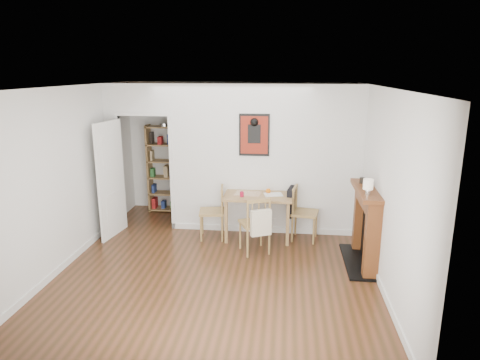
# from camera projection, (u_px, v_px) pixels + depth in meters

# --- Properties ---
(ground) EXTENTS (5.20, 5.20, 0.00)m
(ground) POSITION_uv_depth(u_px,v_px,m) (220.00, 263.00, 6.44)
(ground) COLOR #512C1A
(ground) RESTS_ON ground
(room_shell) EXTENTS (5.20, 5.20, 5.20)m
(room_shell) POSITION_uv_depth(u_px,v_px,m) (237.00, 161.00, 7.40)
(room_shell) COLOR silver
(room_shell) RESTS_ON ground
(dining_table) EXTENTS (1.14, 0.73, 0.78)m
(dining_table) POSITION_uv_depth(u_px,v_px,m) (258.00, 200.00, 7.26)
(dining_table) COLOR #9D7C49
(dining_table) RESTS_ON ground
(chair_left) EXTENTS (0.52, 0.52, 0.92)m
(chair_left) POSITION_uv_depth(u_px,v_px,m) (212.00, 212.00, 7.31)
(chair_left) COLOR #987746
(chair_left) RESTS_ON ground
(chair_right) EXTENTS (0.59, 0.54, 0.93)m
(chair_right) POSITION_uv_depth(u_px,v_px,m) (304.00, 212.00, 7.23)
(chair_right) COLOR #987746
(chair_right) RESTS_ON ground
(chair_front) EXTENTS (0.62, 0.64, 0.93)m
(chair_front) POSITION_uv_depth(u_px,v_px,m) (255.00, 224.00, 6.72)
(chair_front) COLOR #987746
(chair_front) RESTS_ON ground
(bookshelf) EXTENTS (0.75, 0.30, 1.77)m
(bookshelf) POSITION_uv_depth(u_px,v_px,m) (167.00, 169.00, 8.63)
(bookshelf) COLOR #9D7C49
(bookshelf) RESTS_ON ground
(fireplace) EXTENTS (0.45, 1.25, 1.16)m
(fireplace) POSITION_uv_depth(u_px,v_px,m) (367.00, 224.00, 6.30)
(fireplace) COLOR #602F16
(fireplace) RESTS_ON ground
(red_glass) EXTENTS (0.07, 0.07, 0.08)m
(red_glass) POSITION_uv_depth(u_px,v_px,m) (242.00, 194.00, 7.10)
(red_glass) COLOR maroon
(red_glass) RESTS_ON dining_table
(orange_fruit) EXTENTS (0.09, 0.09, 0.09)m
(orange_fruit) POSITION_uv_depth(u_px,v_px,m) (268.00, 191.00, 7.28)
(orange_fruit) COLOR #D8650B
(orange_fruit) RESTS_ON dining_table
(placemat) EXTENTS (0.46, 0.36, 0.00)m
(placemat) POSITION_uv_depth(u_px,v_px,m) (248.00, 193.00, 7.28)
(placemat) COLOR beige
(placemat) RESTS_ON dining_table
(notebook) EXTENTS (0.34, 0.28, 0.02)m
(notebook) POSITION_uv_depth(u_px,v_px,m) (273.00, 195.00, 7.20)
(notebook) COLOR silver
(notebook) RESTS_ON dining_table
(mantel_lamp) EXTENTS (0.14, 0.14, 0.22)m
(mantel_lamp) POSITION_uv_depth(u_px,v_px,m) (368.00, 185.00, 5.83)
(mantel_lamp) COLOR silver
(mantel_lamp) RESTS_ON fireplace
(ceramic_jar_a) EXTENTS (0.09, 0.09, 0.11)m
(ceramic_jar_a) POSITION_uv_depth(u_px,v_px,m) (367.00, 183.00, 6.23)
(ceramic_jar_a) COLOR black
(ceramic_jar_a) RESTS_ON fireplace
(ceramic_jar_b) EXTENTS (0.07, 0.07, 0.09)m
(ceramic_jar_b) POSITION_uv_depth(u_px,v_px,m) (362.00, 180.00, 6.45)
(ceramic_jar_b) COLOR black
(ceramic_jar_b) RESTS_ON fireplace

